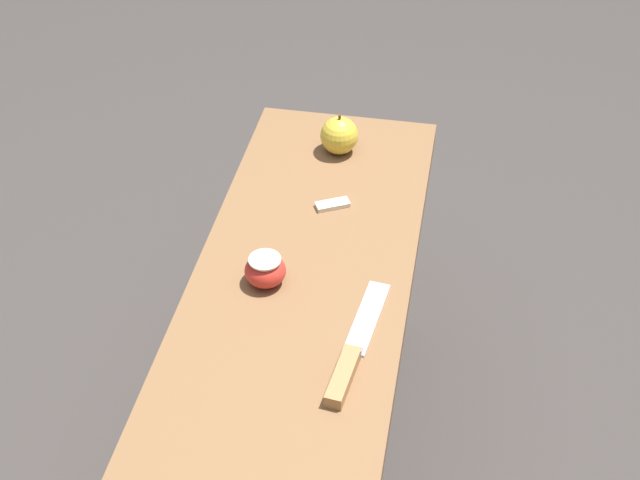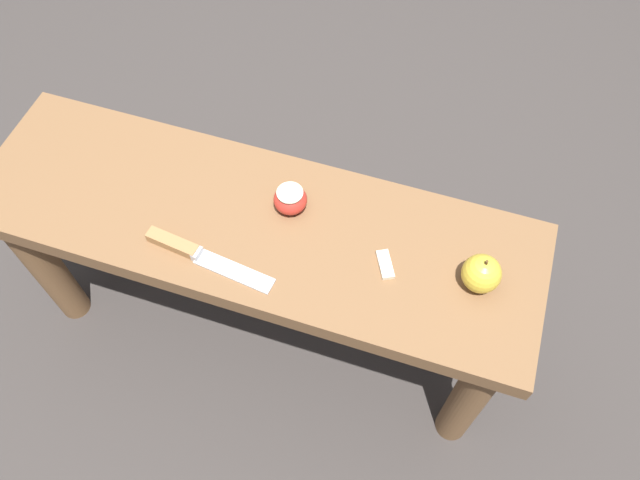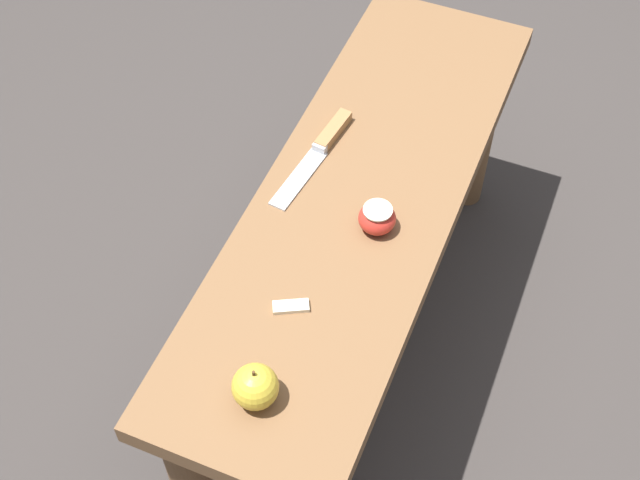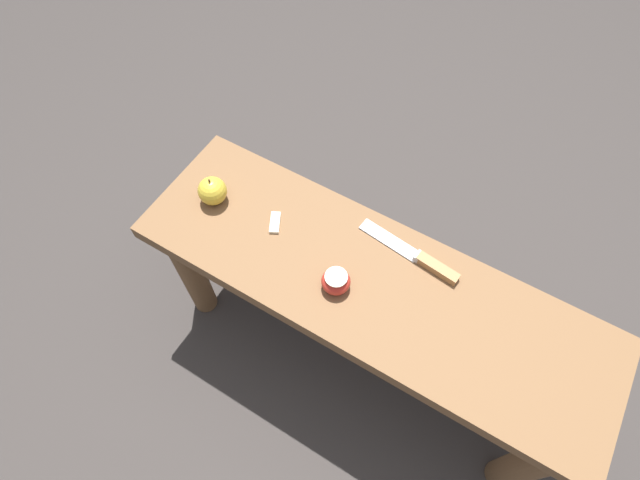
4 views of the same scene
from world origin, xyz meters
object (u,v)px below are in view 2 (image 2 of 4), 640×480
(knife, at_px, (191,251))
(apple_whole, at_px, (481,274))
(apple_cut, at_px, (290,199))
(wooden_bench, at_px, (257,249))

(knife, relative_size, apple_whole, 3.26)
(knife, distance_m, apple_cut, 0.20)
(wooden_bench, height_order, apple_cut, apple_cut)
(wooden_bench, relative_size, knife, 4.33)
(knife, bearing_deg, apple_whole, 18.13)
(apple_whole, height_order, apple_cut, apple_whole)
(knife, xyz_separation_m, apple_cut, (-0.14, -0.15, 0.02))
(apple_whole, relative_size, apple_cut, 1.23)
(knife, distance_m, apple_whole, 0.51)
(wooden_bench, relative_size, apple_whole, 14.11)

